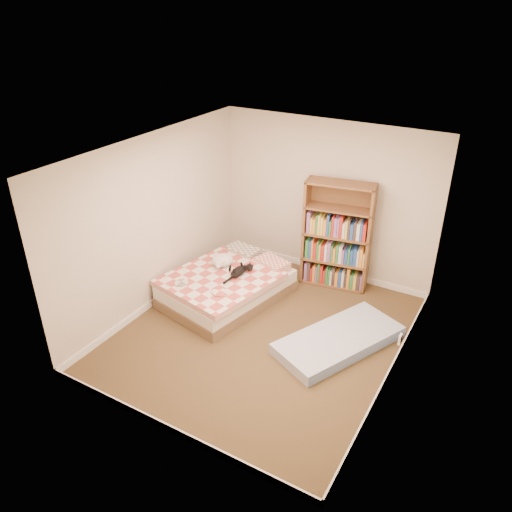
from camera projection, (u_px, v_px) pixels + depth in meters
The scene contains 6 objects.
room at pixel (263, 256), 6.22m from camera, with size 3.51×4.01×2.51m.
bed at pixel (228, 285), 7.47m from camera, with size 1.62×2.05×0.49m.
bookshelf at pixel (336, 249), 7.68m from camera, with size 1.07×0.50×1.69m.
floor_mattress at pixel (339, 340), 6.52m from camera, with size 0.77×1.71×0.15m, color #708BBB.
black_cat at pixel (240, 271), 7.30m from camera, with size 0.30×0.60×0.13m.
white_dog at pixel (223, 261), 7.52m from camera, with size 0.43×0.45×0.17m.
Camera 1 is at (2.68, -4.80, 4.12)m, focal length 35.00 mm.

